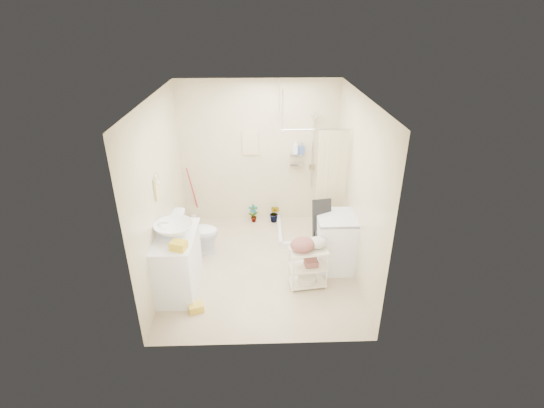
{
  "coord_description": "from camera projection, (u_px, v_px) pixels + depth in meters",
  "views": [
    {
      "loc": [
        0.01,
        -5.1,
        3.6
      ],
      "look_at": [
        0.19,
        0.25,
        0.96
      ],
      "focal_mm": 26.0,
      "sensor_mm": 36.0,
      "label": 1
    }
  ],
  "objects": [
    {
      "name": "counter_basket",
      "position": [
        179.0,
        245.0,
        4.95
      ],
      "size": [
        0.23,
        0.2,
        0.11
      ],
      "primitive_type": "cube",
      "rotation": [
        0.0,
        0.0,
        -0.29
      ],
      "color": "gold",
      "rests_on": "vanity"
    },
    {
      "name": "shampoo_bottle_b",
      "position": [
        302.0,
        148.0,
        6.92
      ],
      "size": [
        0.11,
        0.12,
        0.19
      ],
      "primitive_type": "imported",
      "rotation": [
        0.0,
        0.0,
        0.4
      ],
      "color": "#4761A4",
      "rests_on": "shower"
    },
    {
      "name": "ironing_board",
      "position": [
        322.0,
        235.0,
        5.9
      ],
      "size": [
        0.33,
        0.22,
        1.13
      ],
      "primitive_type": null,
      "rotation": [
        0.0,
        0.0,
        0.43
      ],
      "color": "black",
      "rests_on": "ground"
    },
    {
      "name": "wall_right",
      "position": [
        357.0,
        189.0,
        5.63
      ],
      "size": [
        0.04,
        3.2,
        2.6
      ],
      "primitive_type": "cube",
      "color": "beige",
      "rests_on": "ground"
    },
    {
      "name": "shampoo_bottle_a",
      "position": [
        296.0,
        147.0,
        6.89
      ],
      "size": [
        0.12,
        0.12,
        0.24
      ],
      "primitive_type": "imported",
      "rotation": [
        0.0,
        0.0,
        0.38
      ],
      "color": "white",
      "rests_on": "shower"
    },
    {
      "name": "potted_plant_a",
      "position": [
        253.0,
        214.0,
        7.37
      ],
      "size": [
        0.2,
        0.15,
        0.35
      ],
      "primitive_type": "imported",
      "rotation": [
        0.0,
        0.0,
        0.17
      ],
      "color": "#9B5930",
      "rests_on": "ground"
    },
    {
      "name": "laundry_rack",
      "position": [
        308.0,
        264.0,
        5.59
      ],
      "size": [
        0.56,
        0.37,
        0.72
      ],
      "primitive_type": null,
      "rotation": [
        0.0,
        0.0,
        0.13
      ],
      "color": "silver",
      "rests_on": "ground"
    },
    {
      "name": "wall_back",
      "position": [
        259.0,
        153.0,
        7.02
      ],
      "size": [
        2.8,
        0.04,
        2.6
      ],
      "primitive_type": "cube",
      "color": "beige",
      "rests_on": "ground"
    },
    {
      "name": "toilet",
      "position": [
        196.0,
        232.0,
        6.38
      ],
      "size": [
        0.73,
        0.44,
        0.73
      ],
      "primitive_type": "imported",
      "rotation": [
        0.0,
        0.0,
        1.52
      ],
      "color": "white",
      "rests_on": "ground"
    },
    {
      "name": "sink",
      "position": [
        174.0,
        230.0,
        5.24
      ],
      "size": [
        0.67,
        0.67,
        0.18
      ],
      "primitive_type": "imported",
      "rotation": [
        0.0,
        0.0,
        0.34
      ],
      "color": "white",
      "rests_on": "vanity"
    },
    {
      "name": "wall_front",
      "position": [
        260.0,
        253.0,
        4.15
      ],
      "size": [
        2.8,
        0.04,
        2.6
      ],
      "primitive_type": "cube",
      "color": "beige",
      "rests_on": "ground"
    },
    {
      "name": "floor",
      "position": [
        261.0,
        266.0,
        6.16
      ],
      "size": [
        3.2,
        3.2,
        0.0
      ],
      "primitive_type": "plane",
      "color": "beige",
      "rests_on": "ground"
    },
    {
      "name": "floor_basket",
      "position": [
        196.0,
        306.0,
        5.21
      ],
      "size": [
        0.33,
        0.29,
        0.15
      ],
      "primitive_type": "cube",
      "rotation": [
        0.0,
        0.0,
        0.33
      ],
      "color": "gold",
      "rests_on": "ground"
    },
    {
      "name": "potted_plant_b",
      "position": [
        275.0,
        214.0,
        7.36
      ],
      "size": [
        0.25,
        0.24,
        0.36
      ],
      "primitive_type": "imported",
      "rotation": [
        0.0,
        0.0,
        -0.63
      ],
      "color": "#9C6035",
      "rests_on": "ground"
    },
    {
      "name": "hanging_towel",
      "position": [
        250.0,
        143.0,
        6.91
      ],
      "size": [
        0.28,
        0.03,
        0.42
      ],
      "primitive_type": "cube",
      "color": "beige",
      "rests_on": "wall_back"
    },
    {
      "name": "mop",
      "position": [
        191.0,
        194.0,
        7.26
      ],
      "size": [
        0.12,
        0.12,
        1.1
      ],
      "primitive_type": null,
      "rotation": [
        0.0,
        0.0,
        0.15
      ],
      "color": "#B11B2A",
      "rests_on": "ground"
    },
    {
      "name": "wall_left",
      "position": [
        160.0,
        192.0,
        5.54
      ],
      "size": [
        0.04,
        3.2,
        2.6
      ],
      "primitive_type": "cube",
      "color": "beige",
      "rests_on": "ground"
    },
    {
      "name": "shower",
      "position": [
        310.0,
        178.0,
        6.66
      ],
      "size": [
        1.1,
        1.1,
        2.1
      ],
      "primitive_type": null,
      "color": "silver",
      "rests_on": "ground"
    },
    {
      "name": "towel_ring",
      "position": [
        157.0,
        186.0,
        5.29
      ],
      "size": [
        0.04,
        0.22,
        0.34
      ],
      "primitive_type": null,
      "color": "#D4CB7A",
      "rests_on": "wall_left"
    },
    {
      "name": "ceiling",
      "position": [
        258.0,
        97.0,
        5.01
      ],
      "size": [
        2.8,
        3.2,
        0.04
      ],
      "primitive_type": "cube",
      "color": "silver",
      "rests_on": "ground"
    },
    {
      "name": "washing_machine",
      "position": [
        335.0,
        242.0,
        5.97
      ],
      "size": [
        0.6,
        0.62,
        0.88
      ],
      "primitive_type": "cube",
      "rotation": [
        0.0,
        0.0,
        0.0
      ],
      "color": "white",
      "rests_on": "ground"
    },
    {
      "name": "vanity",
      "position": [
        177.0,
        263.0,
        5.47
      ],
      "size": [
        0.57,
        1.01,
        0.88
      ],
      "primitive_type": "cube",
      "rotation": [
        0.0,
        0.0,
        -0.01
      ],
      "color": "silver",
      "rests_on": "ground"
    },
    {
      "name": "tp_holder",
      "position": [
        169.0,
        226.0,
        5.85
      ],
      "size": [
        0.08,
        0.12,
        0.14
      ],
      "primitive_type": null,
      "color": "white",
      "rests_on": "wall_left"
    }
  ]
}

